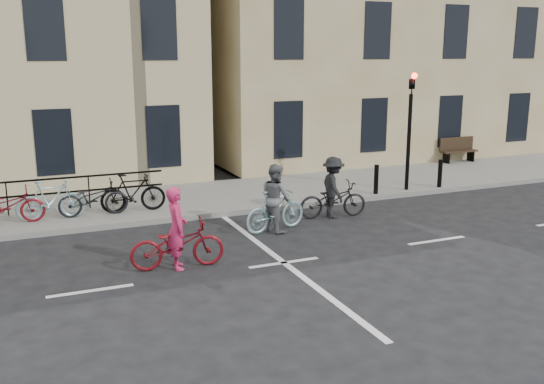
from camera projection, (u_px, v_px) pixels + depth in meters
name	position (u px, v px, depth m)	size (l,w,h in m)	color
ground	(284.00, 263.00, 12.94)	(120.00, 120.00, 0.00)	black
sidewalk	(64.00, 212.00, 16.77)	(46.00, 4.00, 0.15)	slate
building_east	(350.00, 11.00, 26.64)	(14.00, 10.00, 12.00)	#9E8B5F
traffic_light	(410.00, 117.00, 18.64)	(0.18, 0.30, 3.90)	black
bollard_east	(376.00, 179.00, 18.52)	(0.14, 0.14, 0.90)	black
bollard_west	(440.00, 173.00, 19.44)	(0.14, 0.14, 0.90)	black
bench	(458.00, 149.00, 23.91)	(1.60, 0.41, 0.97)	black
parked_bikes	(28.00, 203.00, 15.43)	(7.25, 1.23, 1.05)	black
cyclist_pink	(177.00, 240.00, 12.52)	(2.01, 0.88, 1.73)	maroon
cyclist_grey	(275.00, 204.00, 15.13)	(1.83, 0.95, 1.71)	#83A7AC
cyclist_dark	(333.00, 194.00, 16.38)	(1.95, 1.15, 1.67)	black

